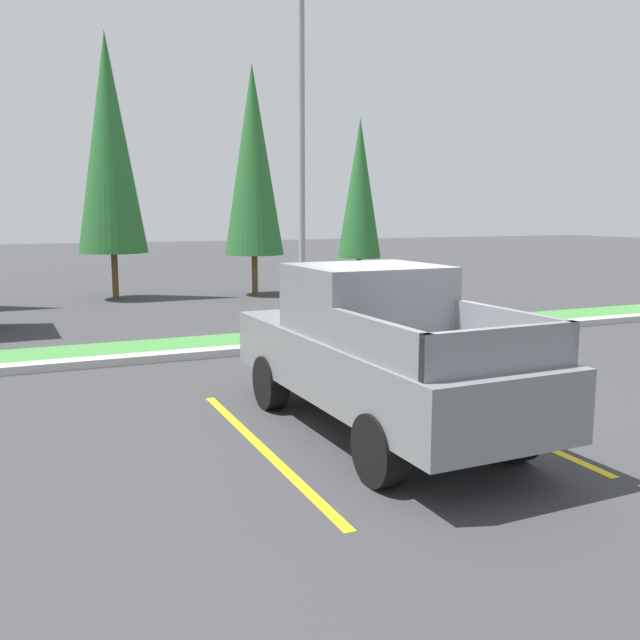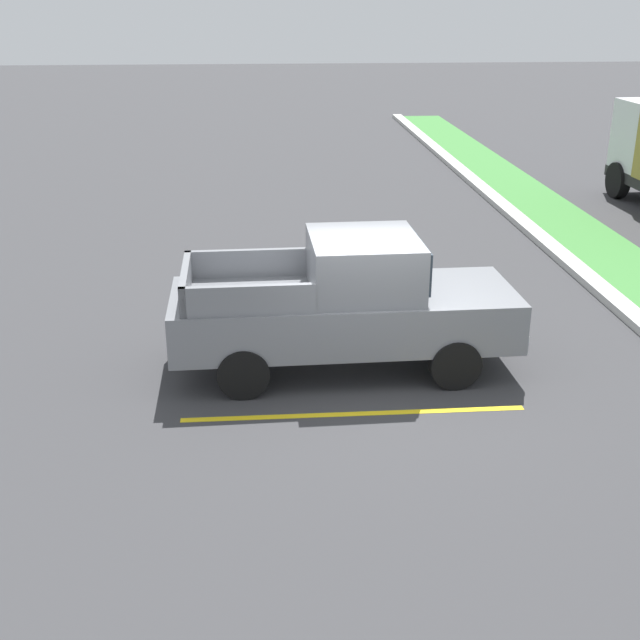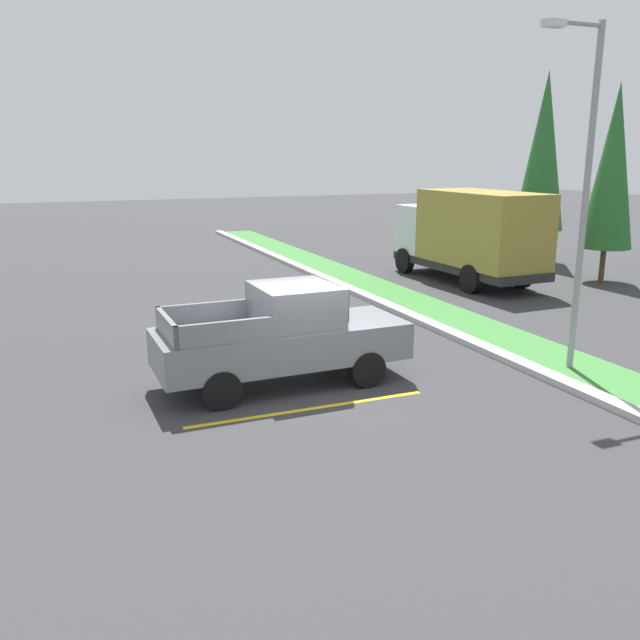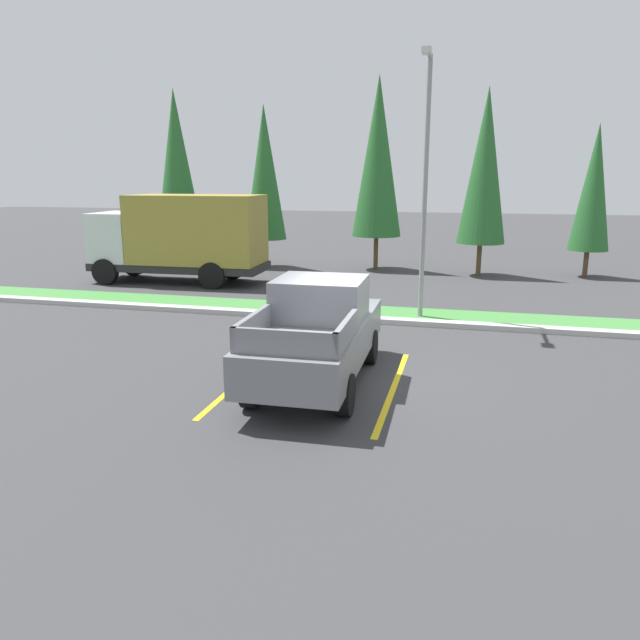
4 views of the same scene
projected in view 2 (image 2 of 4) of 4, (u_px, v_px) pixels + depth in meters
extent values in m
plane|color=#38383A|center=(373.00, 385.00, 12.19)|extent=(120.00, 120.00, 0.00)
cube|color=yellow|center=(334.00, 329.00, 14.22)|extent=(0.12, 4.80, 0.01)
cube|color=yellow|center=(354.00, 414.00, 11.36)|extent=(0.12, 4.80, 0.01)
cylinder|color=black|center=(429.00, 321.00, 13.58)|extent=(0.30, 0.77, 0.76)
cylinder|color=black|center=(455.00, 363.00, 12.01)|extent=(0.30, 0.77, 0.76)
cylinder|color=black|center=(242.00, 328.00, 13.29)|extent=(0.30, 0.77, 0.76)
cylinder|color=black|center=(243.00, 372.00, 11.72)|extent=(0.30, 0.77, 0.76)
cube|color=slate|center=(343.00, 315.00, 12.46)|extent=(2.02, 5.24, 0.76)
cube|color=slate|center=(364.00, 264.00, 12.19)|extent=(1.80, 1.64, 0.84)
cube|color=#2D3842|center=(418.00, 259.00, 12.25)|extent=(1.62, 0.10, 0.63)
cube|color=slate|center=(246.00, 263.00, 12.89)|extent=(0.14, 1.90, 0.44)
cube|color=slate|center=(248.00, 301.00, 11.32)|extent=(0.14, 1.90, 0.44)
cube|color=slate|center=(186.00, 283.00, 12.02)|extent=(1.80, 0.14, 0.44)
cube|color=silver|center=(505.00, 323.00, 12.79)|extent=(1.81, 0.20, 0.28)
cylinder|color=black|center=(618.00, 180.00, 23.21)|extent=(1.01, 0.33, 1.00)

